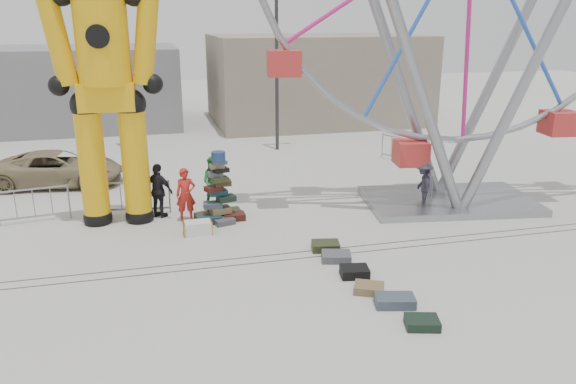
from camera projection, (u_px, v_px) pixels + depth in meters
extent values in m
plane|color=#9E9E99|center=(279.00, 271.00, 13.85)|extent=(90.00, 90.00, 0.00)
cube|color=#47443F|center=(274.00, 261.00, 14.41)|extent=(40.00, 0.04, 0.01)
cube|color=#47443F|center=(270.00, 255.00, 14.78)|extent=(40.00, 0.04, 0.01)
cube|color=gray|center=(316.00, 79.00, 33.25)|extent=(12.00, 8.00, 5.00)
cube|color=gray|center=(89.00, 86.00, 32.14)|extent=(10.00, 8.00, 4.40)
cylinder|color=#2D2D30|center=(277.00, 63.00, 25.39)|extent=(0.16, 0.16, 8.00)
cylinder|color=#2D2D30|center=(118.00, 63.00, 25.60)|extent=(0.16, 0.16, 8.00)
cube|color=#163943|center=(209.00, 220.00, 17.04)|extent=(0.79, 0.61, 0.23)
cube|color=#431712|center=(234.00, 216.00, 17.34)|extent=(0.66, 0.46, 0.21)
cube|color=#3F2B14|center=(206.00, 216.00, 17.44)|extent=(0.73, 0.61, 0.19)
cube|color=#2E361B|center=(230.00, 212.00, 17.73)|extent=(0.67, 0.49, 0.21)
cube|color=#4E5055|center=(224.00, 221.00, 16.96)|extent=(0.69, 0.57, 0.18)
cube|color=black|center=(216.00, 212.00, 17.74)|extent=(0.60, 0.42, 0.19)
cube|color=olive|center=(220.00, 210.00, 17.24)|extent=(0.70, 0.55, 0.19)
cube|color=#3F4D5A|center=(213.00, 205.00, 17.13)|extent=(0.58, 0.41, 0.18)
cube|color=black|center=(226.00, 198.00, 17.19)|extent=(0.62, 0.50, 0.18)
cube|color=#163943|center=(219.00, 192.00, 17.20)|extent=(0.56, 0.40, 0.16)
cube|color=#431712|center=(214.00, 189.00, 17.06)|extent=(0.61, 0.52, 0.16)
cube|color=#3F2B14|center=(223.00, 183.00, 17.08)|extent=(0.49, 0.34, 0.16)
cube|color=#2E361B|center=(220.00, 179.00, 16.91)|extent=(0.56, 0.45, 0.14)
cube|color=#4E5055|center=(216.00, 174.00, 16.93)|extent=(0.48, 0.35, 0.14)
cube|color=black|center=(221.00, 170.00, 16.89)|extent=(0.51, 0.41, 0.12)
cube|color=olive|center=(217.00, 166.00, 16.85)|extent=(0.44, 0.31, 0.12)
cube|color=#3F4D5A|center=(220.00, 163.00, 16.78)|extent=(0.47, 0.38, 0.11)
cylinder|color=navy|center=(218.00, 156.00, 16.74)|extent=(0.42, 0.42, 0.28)
sphere|color=black|center=(98.00, 218.00, 17.05)|extent=(0.85, 0.85, 0.85)
cylinder|color=#E7AA0C|center=(92.00, 166.00, 16.56)|extent=(0.79, 0.79, 3.59)
sphere|color=black|center=(86.00, 105.00, 16.03)|extent=(0.90, 0.90, 0.90)
sphere|color=black|center=(140.00, 215.00, 17.24)|extent=(0.85, 0.85, 0.85)
cylinder|color=#E7AA0C|center=(135.00, 164.00, 16.76)|extent=(0.79, 0.79, 3.59)
sphere|color=black|center=(130.00, 104.00, 16.22)|extent=(0.90, 0.90, 0.90)
cube|color=#E7AA0C|center=(108.00, 97.00, 16.06)|extent=(1.64, 1.03, 0.79)
cylinder|color=#E7AA0C|center=(102.00, 36.00, 15.55)|extent=(1.46, 1.46, 2.70)
cylinder|color=#E7AA0C|center=(58.00, 40.00, 15.40)|extent=(0.97, 0.66, 2.53)
sphere|color=black|center=(59.00, 86.00, 15.75)|extent=(0.58, 0.58, 0.58)
cylinder|color=#E7AA0C|center=(146.00, 40.00, 15.77)|extent=(0.97, 0.66, 2.53)
sphere|color=black|center=(153.00, 84.00, 16.16)|extent=(0.58, 0.58, 0.58)
cube|color=gray|center=(448.00, 201.00, 18.81)|extent=(5.90, 4.05, 0.22)
cylinder|color=gray|center=(415.00, 75.00, 16.43)|extent=(3.82, 0.88, 8.89)
cylinder|color=gray|center=(529.00, 74.00, 16.77)|extent=(3.82, 0.88, 8.89)
cylinder|color=gray|center=(396.00, 69.00, 18.30)|extent=(3.82, 0.88, 8.89)
cylinder|color=gray|center=(499.00, 68.00, 18.64)|extent=(3.82, 0.88, 8.89)
cube|color=red|center=(452.00, 156.00, 18.35)|extent=(1.12, 1.12, 0.77)
cube|color=silver|center=(198.00, 228.00, 16.17)|extent=(0.82, 0.49, 0.38)
cube|color=#2E361B|center=(326.00, 246.00, 15.09)|extent=(0.83, 0.69, 0.22)
cube|color=#4E5055|center=(336.00, 257.00, 14.45)|extent=(0.86, 0.75, 0.20)
cube|color=black|center=(355.00, 272.00, 13.55)|extent=(0.75, 0.64, 0.23)
cube|color=olive|center=(369.00, 288.00, 12.77)|extent=(0.82, 0.76, 0.19)
cube|color=#3F4D5A|center=(395.00, 301.00, 12.17)|extent=(0.95, 0.71, 0.22)
cube|color=black|center=(422.00, 323.00, 11.33)|extent=(0.79, 0.68, 0.20)
imported|color=#AD2018|center=(186.00, 195.00, 17.07)|extent=(0.60, 0.40, 1.65)
imported|color=#19672E|center=(214.00, 182.00, 18.27)|extent=(0.96, 0.84, 1.70)
imported|color=black|center=(159.00, 191.00, 17.35)|extent=(1.05, 0.95, 1.72)
imported|color=#292735|center=(423.00, 185.00, 18.18)|extent=(0.84, 1.15, 1.59)
imported|color=#8D7F5B|center=(58.00, 168.00, 20.75)|extent=(4.86, 2.71, 1.28)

